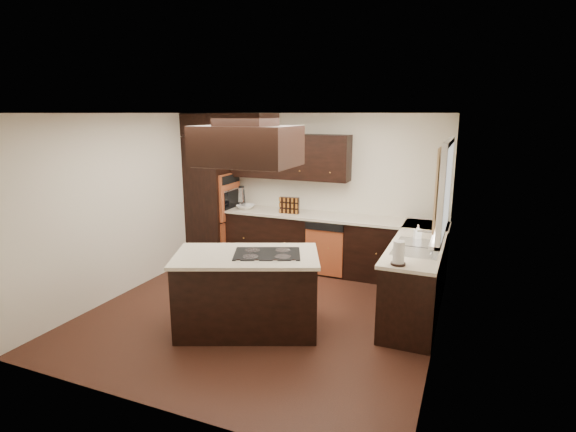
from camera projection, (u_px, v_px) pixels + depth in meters
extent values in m
cube|color=#4F281A|center=(263.00, 313.00, 5.78)|extent=(4.20, 4.20, 0.02)
cube|color=white|center=(260.00, 112.00, 5.21)|extent=(4.20, 4.20, 0.02)
cube|color=beige|center=(317.00, 191.00, 7.40)|extent=(4.20, 0.02, 2.50)
cube|color=beige|center=(147.00, 273.00, 3.60)|extent=(4.20, 0.02, 2.50)
cube|color=beige|center=(126.00, 204.00, 6.29)|extent=(0.02, 4.20, 2.50)
cube|color=beige|center=(443.00, 235.00, 4.71)|extent=(0.02, 4.20, 2.50)
cube|color=black|center=(212.00, 198.00, 7.74)|extent=(0.65, 0.75, 2.12)
cube|color=#BD562E|center=(230.00, 196.00, 7.59)|extent=(0.05, 0.62, 0.78)
cube|color=black|center=(313.00, 243.00, 7.29)|extent=(2.93, 0.60, 0.88)
cube|color=black|center=(418.00, 276.00, 5.82)|extent=(0.60, 2.40, 0.88)
cube|color=beige|center=(313.00, 215.00, 7.17)|extent=(2.93, 0.63, 0.04)
cube|color=beige|center=(419.00, 242.00, 5.72)|extent=(0.63, 2.40, 0.04)
cube|color=black|center=(289.00, 157.00, 7.27)|extent=(2.00, 0.34, 0.72)
cube|color=#BD562E|center=(324.00, 253.00, 6.92)|extent=(0.60, 0.05, 0.72)
cube|color=white|center=(445.00, 189.00, 5.13)|extent=(0.06, 1.32, 1.12)
cube|color=white|center=(448.00, 189.00, 5.12)|extent=(0.00, 1.20, 1.00)
cube|color=beige|center=(437.00, 190.00, 4.76)|extent=(0.02, 0.34, 0.90)
cube|color=beige|center=(443.00, 180.00, 5.52)|extent=(0.02, 0.34, 0.90)
cube|color=silver|center=(417.00, 247.00, 5.39)|extent=(0.52, 0.84, 0.01)
cube|color=black|center=(247.00, 293.00, 5.25)|extent=(1.80, 1.41, 0.88)
cube|color=beige|center=(246.00, 256.00, 5.15)|extent=(1.87, 1.48, 0.04)
cube|color=black|center=(267.00, 254.00, 5.14)|extent=(0.88, 0.75, 0.01)
cube|color=black|center=(247.00, 146.00, 4.76)|extent=(1.05, 0.72, 0.42)
cube|color=black|center=(246.00, 119.00, 4.70)|extent=(0.55, 0.50, 0.13)
cylinder|color=silver|center=(242.00, 206.00, 7.59)|extent=(0.15, 0.15, 0.10)
cone|color=silver|center=(242.00, 195.00, 7.55)|extent=(0.13, 0.13, 0.26)
cube|color=black|center=(289.00, 205.00, 7.21)|extent=(0.32, 0.12, 0.26)
imported|color=white|center=(246.00, 207.00, 7.56)|extent=(0.30, 0.30, 0.07)
imported|color=white|center=(418.00, 232.00, 5.75)|extent=(0.11, 0.11, 0.19)
cylinder|color=white|center=(399.00, 253.00, 4.75)|extent=(0.13, 0.13, 0.26)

